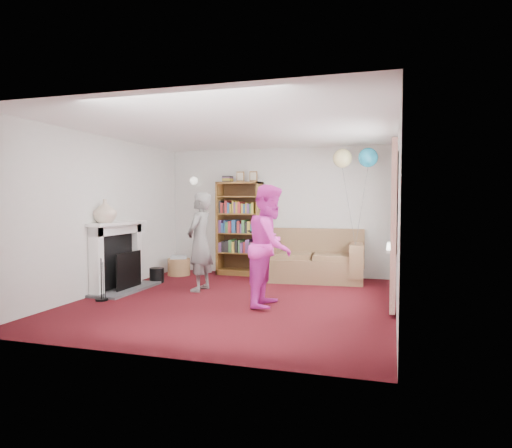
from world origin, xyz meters
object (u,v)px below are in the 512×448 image
(person_striped, at_px, (200,242))
(birthday_cake, at_px, (260,228))
(sofa, at_px, (314,261))
(bookcase, at_px, (240,229))
(person_magenta, at_px, (270,245))

(person_striped, xyz_separation_m, birthday_cake, (1.16, -0.48, 0.28))
(sofa, height_order, birthday_cake, birthday_cake)
(sofa, bearing_deg, bookcase, 167.19)
(person_striped, relative_size, person_magenta, 0.95)
(sofa, relative_size, person_magenta, 1.05)
(sofa, height_order, person_striped, person_striped)
(person_striped, distance_m, birthday_cake, 1.28)
(bookcase, bearing_deg, person_magenta, -62.41)
(person_striped, relative_size, birthday_cake, 4.92)
(sofa, height_order, person_magenta, person_magenta)
(sofa, bearing_deg, person_magenta, -100.72)
(bookcase, distance_m, person_striped, 1.77)
(sofa, xyz_separation_m, person_magenta, (-0.25, -2.23, 0.50))
(bookcase, relative_size, sofa, 1.16)
(bookcase, height_order, sofa, bookcase)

